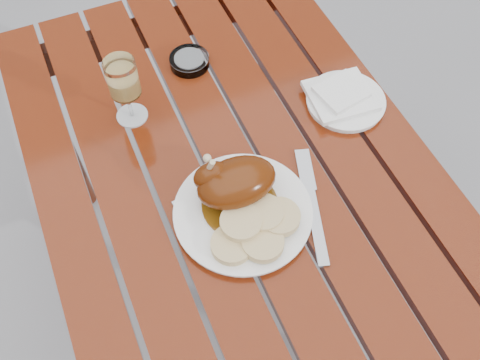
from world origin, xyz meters
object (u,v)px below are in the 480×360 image
(table, at_px, (235,244))
(wine_glass, at_px, (126,91))
(side_plate, at_px, (346,101))
(dinner_plate, at_px, (243,213))
(ashtray, at_px, (189,61))

(table, xyz_separation_m, wine_glass, (-0.15, 0.21, 0.46))
(table, bearing_deg, side_plate, 10.58)
(wine_glass, bearing_deg, table, -53.90)
(dinner_plate, height_order, side_plate, dinner_plate)
(dinner_plate, bearing_deg, table, 75.81)
(side_plate, height_order, ashtray, ashtray)
(side_plate, bearing_deg, dinner_plate, -152.28)
(table, height_order, side_plate, side_plate)
(table, distance_m, side_plate, 0.49)
(dinner_plate, bearing_deg, ashtray, 83.59)
(table, bearing_deg, ashtray, 86.59)
(table, xyz_separation_m, dinner_plate, (-0.03, -0.12, 0.38))
(dinner_plate, xyz_separation_m, wine_glass, (-0.12, 0.33, 0.07))
(table, distance_m, wine_glass, 0.53)
(dinner_plate, height_order, wine_glass, wine_glass)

